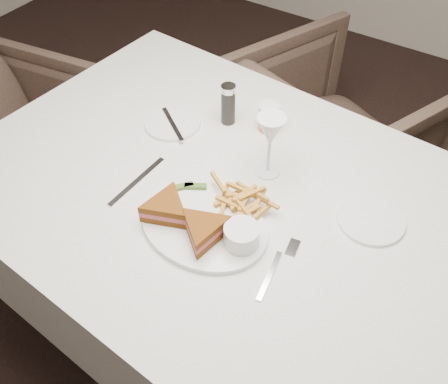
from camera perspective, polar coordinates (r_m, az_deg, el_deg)
The scene contains 5 objects.
ground at distance 1.81m, azimuth -6.27°, elevation -20.21°, with size 5.00×5.00×0.00m, color black.
table at distance 1.54m, azimuth 1.03°, elevation -9.79°, with size 1.43×0.95×0.75m, color silver.
chair_far at distance 2.08m, azimuth 12.17°, elevation 6.90°, with size 0.70×0.66×0.72m, color #4B392E.
chair_left at distance 2.18m, azimuth -23.02°, elevation 5.08°, with size 0.65×0.61×0.67m, color #4B392E.
table_setting at distance 1.19m, azimuth 0.22°, elevation -0.02°, with size 0.77×0.62×0.18m.
Camera 1 is at (0.54, -0.49, 1.66)m, focal length 40.00 mm.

